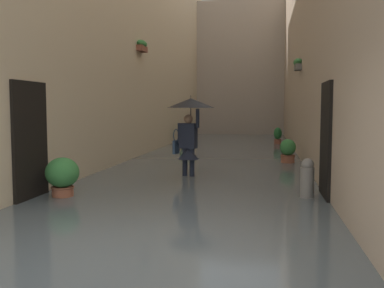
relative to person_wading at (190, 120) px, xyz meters
The scene contains 10 objects.
ground_plane 5.64m from the person_wading, 92.46° to the right, with size 60.00×60.00×0.00m, color gray.
flood_water 5.62m from the person_wading, 92.46° to the right, with size 6.03×28.00×0.13m, color #515B60.
building_facade_left 7.57m from the person_wading, 124.58° to the right, with size 2.04×26.00×10.32m.
building_facade_far 17.54m from the person_wading, 90.77° to the right, with size 8.83×1.80×8.13m, color #A89989.
person_wading is the anchor object (origin of this frame).
potted_plant_near_left 9.90m from the person_wading, 103.56° to the right, with size 0.35×0.35×0.86m.
potted_plant_mid_left 3.97m from the person_wading, 128.95° to the right, with size 0.46×0.46×0.82m.
potted_plant_near_right 3.44m from the person_wading, 55.26° to the left, with size 0.61×0.61×0.84m.
potted_plant_far_right 9.71m from the person_wading, 78.86° to the right, with size 0.49×0.49×1.01m.
mooring_bollard 3.43m from the person_wading, 139.82° to the left, with size 0.24×0.24×0.84m.
Camera 1 is at (-1.50, 4.53, 1.74)m, focal length 40.95 mm.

